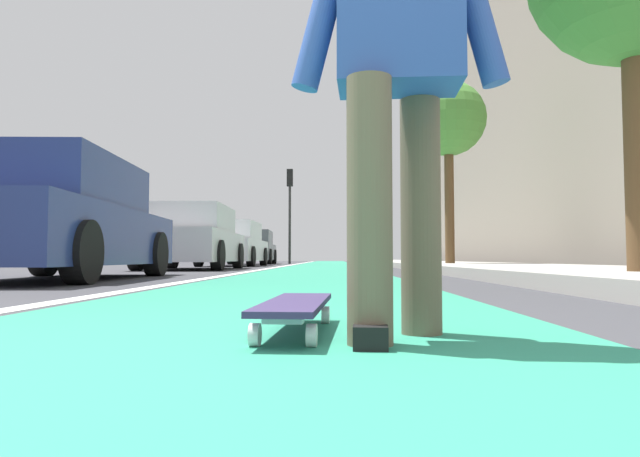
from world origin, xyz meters
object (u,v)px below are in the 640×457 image
Objects in this scene: parked_car_far at (233,245)px; parked_car_end at (253,248)px; parked_car_near at (59,222)px; traffic_light at (290,199)px; parked_car_mid at (192,239)px; street_tree_mid at (448,121)px; skateboard at (296,307)px; skater_person at (398,54)px.

parked_car_far is 6.28m from parked_car_end.
parked_car_near is 1.01× the size of traffic_light.
parked_car_near is at bearing 179.61° from parked_car_mid.
parked_car_near is at bearing -179.34° from parked_car_end.
parked_car_near is 0.98× the size of parked_car_end.
traffic_light is (19.26, -1.34, 2.34)m from parked_car_near.
parked_car_far is 1.04× the size of traffic_light.
street_tree_mid is (-12.13, -4.93, 0.65)m from traffic_light.
parked_car_near is 0.97× the size of parked_car_far.
parked_car_near is at bearing 33.92° from skateboard.
parked_car_end is at bearing 9.32° from skater_person.
parked_car_far is at bearing 10.92° from skateboard.
skateboard is 0.19× the size of parked_car_end.
parked_car_near is at bearing 138.73° from street_tree_mid.
parked_car_mid is 11.86m from parked_car_end.
skateboard is 0.18× the size of parked_car_far.
traffic_light is at bearing 5.33° from skater_person.
street_tree_mid reaches higher than skateboard.
street_tree_mid is at bearing -12.38° from skater_person.
skateboard is at bearing -175.45° from traffic_light.
parked_car_mid is 13.16m from traffic_light.
street_tree_mid is (12.13, -2.66, 2.76)m from skater_person.
street_tree_mid reaches higher than parked_car_mid.
parked_car_far is (5.58, 0.03, -0.01)m from parked_car_mid.
skateboard is 24.36m from traffic_light.
parked_car_far is 1.01× the size of parked_car_end.
parked_car_mid is (6.38, -0.04, 0.00)m from parked_car_near.
traffic_light reaches higher than parked_car_mid.
traffic_light is at bearing -10.27° from parked_car_far.
parked_car_far is 7.78m from traffic_light.
parked_car_far is at bearing 11.94° from skater_person.
skater_person is at bearing -113.30° from skateboard.
parked_car_end is at bearing 2.07° from parked_car_far.
skateboard is at bearing 66.70° from skater_person.
skateboard is 0.19× the size of parked_car_mid.
parked_car_mid is at bearing -178.77° from parked_car_end.
parked_car_end is 0.97× the size of street_tree_mid.
parked_car_mid is 0.97× the size of street_tree_mid.
parked_car_mid is at bearing 15.98° from skateboard.
parked_car_mid is at bearing 17.38° from skater_person.
parked_car_near is 19.45m from traffic_light.
traffic_light reaches higher than parked_car_end.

